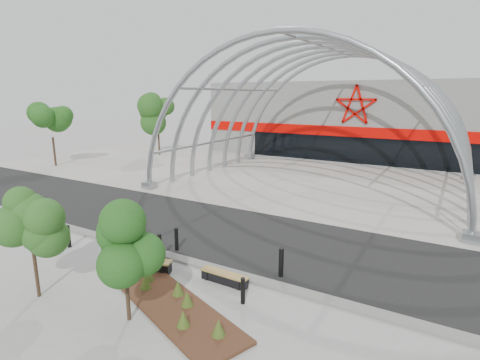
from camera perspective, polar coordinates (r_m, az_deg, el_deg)
name	(u,v)px	position (r m, az deg, el deg)	size (l,w,h in m)	color
ground	(191,260)	(15.93, -7.50, -11.97)	(140.00, 140.00, 0.00)	#979792
road	(235,233)	(18.57, -0.79, -8.11)	(140.00, 7.00, 0.02)	black
forecourt	(317,184)	(29.05, 11.61, -0.60)	(60.00, 17.00, 0.04)	#A9A499
kerb	(187,261)	(15.72, -8.08, -12.09)	(60.00, 0.50, 0.12)	slate
arena_building	(371,119)	(45.73, 19.35, 8.83)	(34.00, 15.24, 8.00)	slate
vault_canopy	(317,184)	(29.05, 11.61, -0.61)	(20.80, 15.80, 20.36)	#92979C
planting_bed	(176,305)	(12.68, -9.73, -18.28)	(5.94, 3.62, 0.60)	#3B1F18
street_tree_0	(30,222)	(13.94, -29.41, -5.61)	(1.61, 1.61, 3.68)	black
street_tree_1	(123,239)	(11.42, -17.35, -8.60)	(1.53, 1.53, 3.62)	black
bench_0	(144,265)	(15.28, -14.46, -12.48)	(2.25, 1.18, 0.46)	black
bench_1	(224,278)	(13.99, -2.39, -14.69)	(1.88, 0.44, 0.39)	black
bollard_0	(69,236)	(18.46, -24.65, -7.82)	(0.16, 0.16, 1.01)	black
bollard_1	(176,239)	(16.71, -9.66, -8.92)	(0.16, 0.16, 1.02)	black
bollard_2	(160,247)	(15.96, -12.14, -9.93)	(0.18, 0.18, 1.11)	black
bollard_3	(243,291)	(12.65, 0.44, -16.52)	(0.14, 0.14, 0.91)	black
bollard_4	(281,262)	(14.33, 6.28, -12.39)	(0.18, 0.18, 1.13)	black
bg_tree_0	(157,113)	(42.74, -12.47, 9.88)	(3.00, 3.00, 6.45)	#2F1E14
bg_tree_2	(51,125)	(39.40, -26.80, 7.45)	(2.55, 2.55, 5.38)	black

